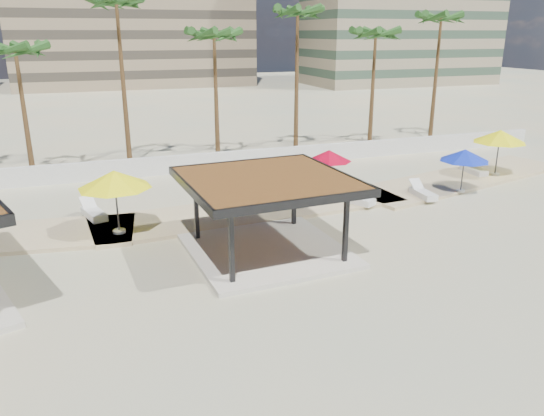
% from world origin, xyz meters
% --- Properties ---
extents(ground, '(200.00, 200.00, 0.00)m').
position_xyz_m(ground, '(0.00, 0.00, 0.00)').
color(ground, '#CBB486').
rests_on(ground, ground).
extents(promenade, '(44.45, 7.97, 0.24)m').
position_xyz_m(promenade, '(2.00, 7.67, 0.06)').
color(promenade, '#C6B284').
rests_on(promenade, ground).
extents(boundary_wall, '(56.00, 0.30, 1.20)m').
position_xyz_m(boundary_wall, '(0.00, 16.00, 0.60)').
color(boundary_wall, silver).
rests_on(boundary_wall, ground).
extents(pavilion_central, '(6.74, 6.74, 3.25)m').
position_xyz_m(pavilion_central, '(0.83, 1.81, 1.94)').
color(pavilion_central, beige).
rests_on(pavilion_central, ground).
extents(umbrella_b, '(3.97, 3.97, 2.85)m').
position_xyz_m(umbrella_b, '(-4.75, 5.80, 2.63)').
color(umbrella_b, beige).
rests_on(umbrella_b, promenade).
extents(umbrella_c, '(3.29, 3.29, 2.28)m').
position_xyz_m(umbrella_c, '(6.96, 8.83, 2.14)').
color(umbrella_c, beige).
rests_on(umbrella_c, promenade).
extents(umbrella_d, '(3.46, 3.46, 2.42)m').
position_xyz_m(umbrella_d, '(13.79, 5.91, 2.26)').
color(umbrella_d, beige).
rests_on(umbrella_d, promenade).
extents(umbrella_e, '(4.00, 4.00, 2.84)m').
position_xyz_m(umbrella_e, '(18.19, 8.17, 2.62)').
color(umbrella_e, beige).
rests_on(umbrella_e, promenade).
extents(lounger_a, '(1.24, 2.24, 0.81)m').
position_xyz_m(lounger_a, '(-5.74, 8.42, 0.37)').
color(lounger_a, silver).
rests_on(lounger_a, promenade).
extents(lounger_b, '(0.80, 2.08, 0.77)m').
position_xyz_m(lounger_b, '(11.22, 5.85, 0.37)').
color(lounger_b, silver).
rests_on(lounger_b, promenade).
extents(lounger_c, '(1.58, 2.18, 0.80)m').
position_xyz_m(lounger_c, '(7.27, 6.15, 0.37)').
color(lounger_c, silver).
rests_on(lounger_c, promenade).
extents(lounger_d, '(0.80, 2.15, 0.80)m').
position_xyz_m(lounger_d, '(17.30, 9.10, 0.37)').
color(lounger_d, silver).
rests_on(lounger_d, promenade).
extents(palm_c, '(3.00, 3.00, 8.55)m').
position_xyz_m(palm_c, '(-9.00, 18.10, 7.43)').
color(palm_c, brown).
rests_on(palm_c, ground).
extents(palm_d, '(3.00, 3.00, 11.28)m').
position_xyz_m(palm_d, '(-3.00, 18.90, 9.98)').
color(palm_d, brown).
rests_on(palm_d, ground).
extents(palm_e, '(3.00, 3.00, 9.35)m').
position_xyz_m(palm_e, '(3.00, 18.40, 8.18)').
color(palm_e, brown).
rests_on(palm_e, ground).
extents(palm_f, '(3.00, 3.00, 10.82)m').
position_xyz_m(palm_f, '(9.00, 18.60, 9.56)').
color(palm_f, brown).
rests_on(palm_f, ground).
extents(palm_g, '(3.00, 3.00, 9.41)m').
position_xyz_m(palm_g, '(15.00, 18.20, 8.24)').
color(palm_g, brown).
rests_on(palm_g, ground).
extents(palm_h, '(3.00, 3.00, 10.57)m').
position_xyz_m(palm_h, '(21.00, 18.80, 9.33)').
color(palm_h, brown).
rests_on(palm_h, ground).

